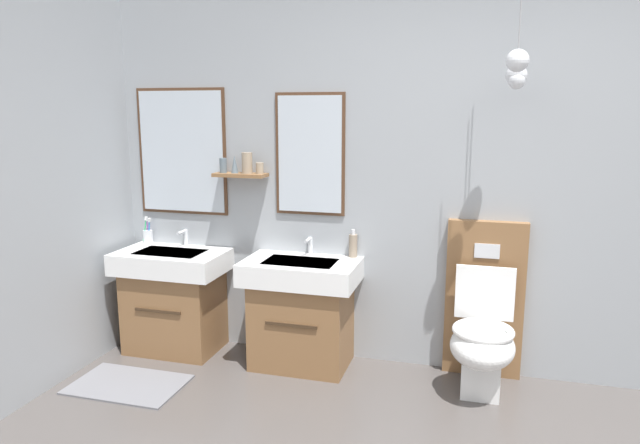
% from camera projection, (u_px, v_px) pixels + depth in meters
% --- Properties ---
extents(wall_back, '(5.19, 0.57, 2.55)m').
position_uv_depth(wall_back, '(480.00, 174.00, 3.60)').
color(wall_back, '#999EA3').
rests_on(wall_back, ground).
extents(bath_mat, '(0.68, 0.44, 0.01)m').
position_uv_depth(bath_mat, '(128.00, 385.00, 3.57)').
color(bath_mat, slate).
rests_on(bath_mat, ground).
extents(vanity_sink_left, '(0.74, 0.49, 0.71)m').
position_uv_depth(vanity_sink_left, '(175.00, 297.00, 4.06)').
color(vanity_sink_left, brown).
rests_on(vanity_sink_left, ground).
extents(tap_on_left_sink, '(0.03, 0.13, 0.11)m').
position_uv_depth(tap_on_left_sink, '(185.00, 236.00, 4.15)').
color(tap_on_left_sink, silver).
rests_on(tap_on_left_sink, vanity_sink_left).
extents(vanity_sink_right, '(0.74, 0.49, 0.71)m').
position_uv_depth(vanity_sink_right, '(302.00, 309.00, 3.81)').
color(vanity_sink_right, brown).
rests_on(vanity_sink_right, ground).
extents(tap_on_right_sink, '(0.03, 0.13, 0.11)m').
position_uv_depth(tap_on_right_sink, '(309.00, 244.00, 3.90)').
color(tap_on_right_sink, silver).
rests_on(tap_on_right_sink, vanity_sink_right).
extents(toilet, '(0.48, 0.62, 1.00)m').
position_uv_depth(toilet, '(483.00, 327.00, 3.51)').
color(toilet, brown).
rests_on(toilet, ground).
extents(toothbrush_cup, '(0.07, 0.07, 0.20)m').
position_uv_depth(toothbrush_cup, '(148.00, 235.00, 4.22)').
color(toothbrush_cup, silver).
rests_on(toothbrush_cup, vanity_sink_left).
extents(soap_dispenser, '(0.06, 0.06, 0.19)m').
position_uv_depth(soap_dispenser, '(353.00, 245.00, 3.82)').
color(soap_dispenser, gray).
rests_on(soap_dispenser, vanity_sink_right).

